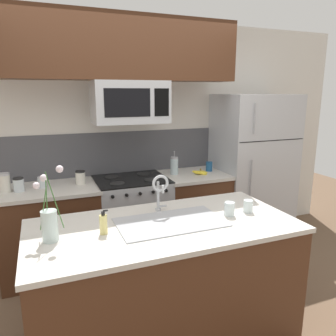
# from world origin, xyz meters

# --- Properties ---
(ground_plane) EXTENTS (10.00, 10.00, 0.00)m
(ground_plane) POSITION_xyz_m (0.00, 0.00, 0.00)
(ground_plane) COLOR brown
(rear_partition) EXTENTS (5.20, 0.10, 2.60)m
(rear_partition) POSITION_xyz_m (0.30, 1.28, 1.30)
(rear_partition) COLOR silver
(rear_partition) RESTS_ON ground
(splash_band) EXTENTS (3.35, 0.01, 0.48)m
(splash_band) POSITION_xyz_m (0.00, 1.22, 1.15)
(splash_band) COLOR #4C4C51
(splash_band) RESTS_ON rear_partition
(back_counter_left) EXTENTS (0.97, 0.65, 0.91)m
(back_counter_left) POSITION_xyz_m (-0.85, 0.90, 0.46)
(back_counter_left) COLOR #4C2B19
(back_counter_left) RESTS_ON ground
(back_counter_right) EXTENTS (0.74, 0.65, 0.91)m
(back_counter_right) POSITION_xyz_m (0.74, 0.90, 0.46)
(back_counter_right) COLOR #4C2B19
(back_counter_right) RESTS_ON ground
(stove_range) EXTENTS (0.76, 0.64, 0.93)m
(stove_range) POSITION_xyz_m (0.00, 0.90, 0.46)
(stove_range) COLOR #B7BABF
(stove_range) RESTS_ON ground
(microwave) EXTENTS (0.74, 0.40, 0.42)m
(microwave) POSITION_xyz_m (0.00, 0.88, 1.73)
(microwave) COLOR #B7BABF
(upper_cabinet_band) EXTENTS (2.41, 0.34, 0.60)m
(upper_cabinet_band) POSITION_xyz_m (-0.11, 0.85, 2.23)
(upper_cabinet_band) COLOR #4C2B19
(refrigerator) EXTENTS (0.90, 0.74, 1.80)m
(refrigerator) POSITION_xyz_m (1.54, 0.92, 0.90)
(refrigerator) COLOR #B7BABF
(refrigerator) RESTS_ON ground
(storage_jar_tall) EXTENTS (0.10, 0.10, 0.18)m
(storage_jar_tall) POSITION_xyz_m (-1.22, 0.91, 1.00)
(storage_jar_tall) COLOR silver
(storage_jar_tall) RESTS_ON back_counter_left
(storage_jar_medium) EXTENTS (0.10, 0.10, 0.13)m
(storage_jar_medium) POSITION_xyz_m (-1.10, 0.88, 0.98)
(storage_jar_medium) COLOR silver
(storage_jar_medium) RESTS_ON back_counter_left
(storage_jar_short) EXTENTS (0.08, 0.08, 0.11)m
(storage_jar_short) POSITION_xyz_m (-0.89, 0.94, 0.96)
(storage_jar_short) COLOR silver
(storage_jar_short) RESTS_ON back_counter_left
(storage_jar_squat) EXTENTS (0.10, 0.10, 0.14)m
(storage_jar_squat) POSITION_xyz_m (-0.52, 0.93, 0.98)
(storage_jar_squat) COLOR silver
(storage_jar_squat) RESTS_ON back_counter_left
(banana_bunch) EXTENTS (0.19, 0.16, 0.08)m
(banana_bunch) POSITION_xyz_m (0.80, 0.84, 0.93)
(banana_bunch) COLOR yellow
(banana_bunch) RESTS_ON back_counter_right
(french_press) EXTENTS (0.09, 0.09, 0.27)m
(french_press) POSITION_xyz_m (0.52, 0.96, 1.01)
(french_press) COLOR silver
(french_press) RESTS_ON back_counter_right
(coffee_tin) EXTENTS (0.08, 0.08, 0.11)m
(coffee_tin) POSITION_xyz_m (0.97, 0.95, 0.97)
(coffee_tin) COLOR #1E5184
(coffee_tin) RESTS_ON back_counter_right
(island_counter) EXTENTS (1.90, 0.92, 0.91)m
(island_counter) POSITION_xyz_m (-0.10, -0.35, 0.46)
(island_counter) COLOR #4C2B19
(island_counter) RESTS_ON ground
(kitchen_sink) EXTENTS (0.76, 0.44, 0.16)m
(kitchen_sink) POSITION_xyz_m (-0.05, -0.35, 0.84)
(kitchen_sink) COLOR #ADAFB5
(kitchen_sink) RESTS_ON island_counter
(sink_faucet) EXTENTS (0.14, 0.14, 0.31)m
(sink_faucet) POSITION_xyz_m (-0.05, -0.13, 1.11)
(sink_faucet) COLOR #B7BABF
(sink_faucet) RESTS_ON island_counter
(dish_soap_bottle) EXTENTS (0.06, 0.05, 0.16)m
(dish_soap_bottle) POSITION_xyz_m (-0.53, -0.36, 0.98)
(dish_soap_bottle) COLOR #DBCC75
(dish_soap_bottle) RESTS_ON island_counter
(drinking_glass) EXTENTS (0.08, 0.08, 0.11)m
(drinking_glass) POSITION_xyz_m (0.41, -0.38, 0.96)
(drinking_glass) COLOR silver
(drinking_glass) RESTS_ON island_counter
(spare_glass) EXTENTS (0.07, 0.07, 0.10)m
(spare_glass) POSITION_xyz_m (0.59, -0.37, 0.96)
(spare_glass) COLOR silver
(spare_glass) RESTS_ON island_counter
(flower_vase) EXTENTS (0.19, 0.13, 0.47)m
(flower_vase) POSITION_xyz_m (-0.86, -0.34, 1.03)
(flower_vase) COLOR silver
(flower_vase) RESTS_ON island_counter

